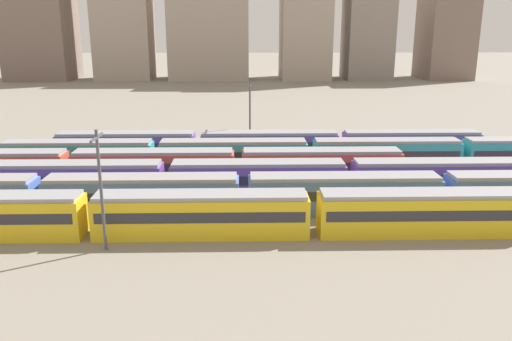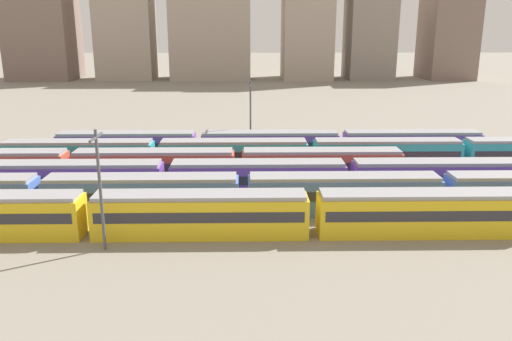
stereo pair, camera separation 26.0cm
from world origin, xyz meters
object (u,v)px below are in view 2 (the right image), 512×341
train_track_1 (243,194)px  catenary_pole_1 (250,114)px  catenary_pole_0 (100,185)px  train_track_4 (387,154)px  train_track_5 (270,145)px  train_track_0 (313,213)px  train_track_3 (155,166)px

train_track_1 → catenary_pole_1: 24.14m
catenary_pole_0 → train_track_4: bearing=39.5°
train_track_4 → train_track_5: same height
train_track_4 → catenary_pole_0: (-28.60, -23.61, 3.49)m
train_track_0 → catenary_pole_0: 17.45m
train_track_4 → catenary_pole_1: (-16.78, 8.24, 3.66)m
train_track_0 → train_track_4: 23.88m
train_track_3 → train_track_5: same height
train_track_4 → catenary_pole_1: catenary_pole_1 is taller
train_track_5 → catenary_pole_0: size_ratio=5.75×
train_track_1 → catenary_pole_0: size_ratio=7.70×
train_track_0 → train_track_3: size_ratio=1.34×
train_track_4 → catenary_pole_0: size_ratio=9.64×
train_track_1 → train_track_3: same height
train_track_3 → train_track_5: 17.05m
catenary_pole_0 → catenary_pole_1: 33.97m
train_track_0 → catenary_pole_1: 29.70m
train_track_3 → train_track_5: size_ratio=1.00×
train_track_0 → catenary_pole_1: bearing=99.8°
train_track_0 → train_track_4: size_ratio=0.80×
train_track_0 → train_track_3: (-16.00, 15.60, -0.00)m
train_track_4 → train_track_1: bearing=-138.5°
train_track_4 → catenary_pole_0: catenary_pole_0 is taller
train_track_0 → train_track_1: same height
catenary_pole_0 → catenary_pole_1: (11.82, 31.85, 0.17)m
train_track_1 → train_track_5: same height
train_track_3 → train_track_4: 28.23m
train_track_3 → catenary_pole_1: size_ratio=5.56×
catenary_pole_0 → catenary_pole_1: size_ratio=0.97×
train_track_0 → train_track_1: size_ratio=1.00×
train_track_3 → catenary_pole_0: 18.75m
train_track_1 → train_track_5: (3.42, 20.80, -0.00)m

